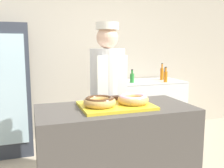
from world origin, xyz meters
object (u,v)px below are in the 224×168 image
object	(u,v)px
chest_freezer	(149,107)
bottle_orange_b	(166,76)
bottle_orange	(162,73)
bottle_blue	(165,75)
brownie_back_right	(115,98)
brownie_back_left	(104,99)
bottle_green	(132,78)
beverage_fridge	(8,89)
donut_chocolate_glaze	(100,101)
baker_person	(108,100)
donut_light_glaze	(133,99)
serving_tray	(116,106)

from	to	relation	value
chest_freezer	bottle_orange_b	distance (m)	0.62
bottle_orange	bottle_blue	bearing A→B (deg)	21.21
brownie_back_right	chest_freezer	bearing A→B (deg)	54.03
brownie_back_left	bottle_green	distance (m)	1.72
beverage_fridge	bottle_orange	xyz separation A→B (m)	(2.40, 0.02, 0.14)
donut_chocolate_glaze	chest_freezer	size ratio (longest dim) A/B	0.25
donut_chocolate_glaze	bottle_orange_b	size ratio (longest dim) A/B	1.10
baker_person	chest_freezer	xyz separation A→B (m)	(1.10, 1.19, -0.45)
donut_light_glaze	bottle_green	world-z (taller)	bottle_green
chest_freezer	bottle_green	xyz separation A→B (m)	(-0.36, -0.11, 0.53)
brownie_back_left	bottle_orange	bearing A→B (deg)	46.88
brownie_back_left	chest_freezer	bearing A→B (deg)	51.52
serving_tray	baker_person	distance (m)	0.57
beverage_fridge	chest_freezer	xyz separation A→B (m)	(2.17, 0.01, -0.43)
donut_chocolate_glaze	chest_freezer	xyz separation A→B (m)	(1.34, 1.77, -0.58)
donut_light_glaze	bottle_orange_b	size ratio (longest dim) A/B	1.10
serving_tray	bottle_blue	bearing A→B (deg)	49.73
donut_chocolate_glaze	bottle_orange_b	xyz separation A→B (m)	(1.51, 1.54, -0.03)
serving_tray	donut_chocolate_glaze	bearing A→B (deg)	-170.61
serving_tray	donut_light_glaze	world-z (taller)	donut_light_glaze
donut_light_glaze	bottle_orange	size ratio (longest dim) A/B	0.94
donut_light_glaze	beverage_fridge	world-z (taller)	beverage_fridge
serving_tray	bottle_green	distance (m)	1.84
bottle_orange_b	brownie_back_left	bearing A→B (deg)	-136.49
donut_light_glaze	bottle_blue	xyz separation A→B (m)	(1.37, 1.81, -0.05)
beverage_fridge	bottle_orange	distance (m)	2.41
serving_tray	brownie_back_right	xyz separation A→B (m)	(0.05, 0.17, 0.03)
brownie_back_left	bottle_blue	world-z (taller)	bottle_blue
serving_tray	baker_person	bearing A→B (deg)	79.50
serving_tray	brownie_back_right	size ratio (longest dim) A/B	7.90
beverage_fridge	bottle_green	distance (m)	1.82
chest_freezer	bottle_blue	world-z (taller)	bottle_blue
bottle_green	bottle_orange	bearing A→B (deg)	11.94
brownie_back_left	bottle_orange	xyz separation A→B (m)	(1.49, 1.59, 0.01)
beverage_fridge	bottle_blue	distance (m)	2.49
donut_light_glaze	bottle_green	xyz separation A→B (m)	(0.69, 1.66, -0.05)
serving_tray	donut_light_glaze	distance (m)	0.16
serving_tray	bottle_orange	xyz separation A→B (m)	(1.43, 1.76, 0.04)
serving_tray	bottle_orange	distance (m)	2.27
bottle_blue	bottle_green	world-z (taller)	bottle_green
brownie_back_right	beverage_fridge	world-z (taller)	beverage_fridge
bottle_orange_b	beverage_fridge	bearing A→B (deg)	174.51
donut_chocolate_glaze	serving_tray	bearing A→B (deg)	9.39
bottle_orange	bottle_orange_b	xyz separation A→B (m)	(-0.07, -0.24, -0.02)
chest_freezer	bottle_blue	xyz separation A→B (m)	(0.32, 0.05, 0.53)
donut_light_glaze	bottle_blue	distance (m)	2.27
baker_person	bottle_blue	bearing A→B (deg)	41.14
bottle_green	bottle_orange_b	xyz separation A→B (m)	(0.52, -0.12, 0.01)
brownie_back_right	bottle_orange_b	distance (m)	1.88
donut_light_glaze	bottle_orange_b	world-z (taller)	bottle_orange_b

